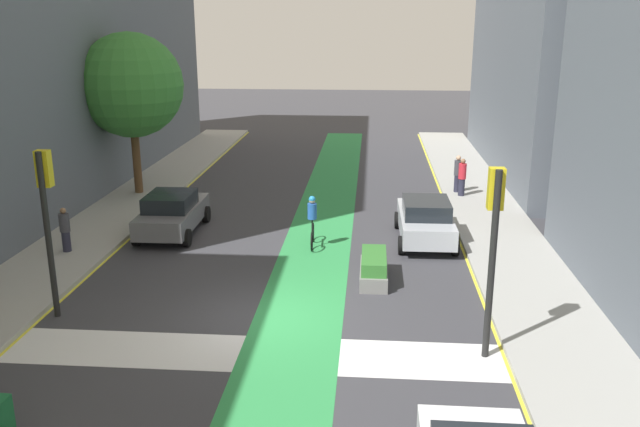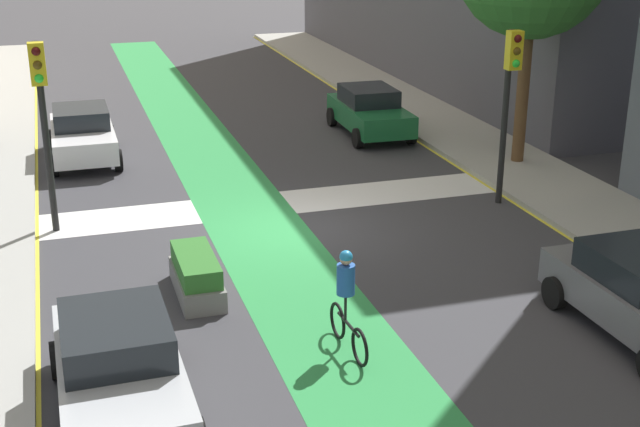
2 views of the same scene
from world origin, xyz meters
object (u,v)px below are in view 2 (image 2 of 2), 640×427
at_px(car_green_left_near, 370,111).
at_px(cyclist_in_lane, 347,299).
at_px(median_planter, 197,276).
at_px(traffic_signal_near_left, 510,85).
at_px(traffic_signal_near_right, 42,102).
at_px(car_silver_right_far, 119,368).
at_px(car_white_right_near, 82,134).

bearing_deg(car_green_left_near, cyclist_in_lane, 68.08).
xyz_separation_m(cyclist_in_lane, median_planter, (2.14, -3.01, -0.57)).
relative_size(traffic_signal_near_left, cyclist_in_lane, 2.42).
bearing_deg(traffic_signal_near_right, cyclist_in_lane, 122.81).
xyz_separation_m(traffic_signal_near_right, median_planter, (-2.64, 4.41, -2.75)).
relative_size(car_green_left_near, median_planter, 2.00).
distance_m(car_green_left_near, median_planter, 13.16).
height_order(traffic_signal_near_right, car_green_left_near, traffic_signal_near_right).
height_order(traffic_signal_near_left, car_silver_right_far, traffic_signal_near_left).
bearing_deg(car_green_left_near, traffic_signal_near_right, 31.39).
height_order(traffic_signal_near_right, median_planter, traffic_signal_near_right).
height_order(cyclist_in_lane, median_planter, cyclist_in_lane).
height_order(traffic_signal_near_right, car_white_right_near, traffic_signal_near_right).
relative_size(traffic_signal_near_right, car_green_left_near, 1.06).
height_order(car_white_right_near, cyclist_in_lane, cyclist_in_lane).
distance_m(car_white_right_near, cyclist_in_lane, 14.04).
bearing_deg(car_white_right_near, traffic_signal_near_right, 80.95).
distance_m(car_silver_right_far, median_planter, 4.34).
bearing_deg(cyclist_in_lane, car_green_left_near, -111.92).
xyz_separation_m(traffic_signal_near_left, car_silver_right_far, (10.31, 6.97, -2.33)).
bearing_deg(cyclist_in_lane, traffic_signal_near_right, -57.19).
height_order(car_green_left_near, cyclist_in_lane, cyclist_in_lane).
xyz_separation_m(car_silver_right_far, car_white_right_near, (-0.16, -14.41, 0.00)).
xyz_separation_m(car_green_left_near, car_white_right_near, (9.33, 0.20, 0.00)).
relative_size(car_white_right_near, median_planter, 1.98).
height_order(car_silver_right_far, car_green_left_near, same).
height_order(traffic_signal_near_right, car_silver_right_far, traffic_signal_near_right).
xyz_separation_m(traffic_signal_near_left, car_green_left_near, (0.82, -7.64, -2.33)).
distance_m(traffic_signal_near_right, cyclist_in_lane, 9.10).
relative_size(car_silver_right_far, car_green_left_near, 0.99).
xyz_separation_m(traffic_signal_near_left, car_white_right_near, (10.15, -7.44, -2.33)).
relative_size(car_white_right_near, cyclist_in_lane, 2.27).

